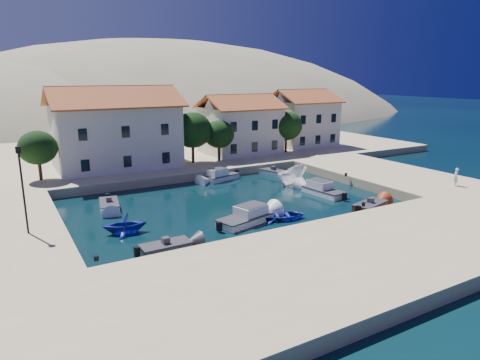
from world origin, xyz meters
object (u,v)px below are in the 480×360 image
at_px(lamppost, 22,182).
at_px(building_mid, 240,124).
at_px(cabin_cruiser_east, 324,190).
at_px(boat_east, 292,183).
at_px(building_right, 302,117).
at_px(cabin_cruiser_south, 245,218).
at_px(building_left, 115,126).
at_px(pedestrian, 456,177).
at_px(rowboat_south, 280,219).

bearing_deg(lamppost, building_mid, 35.45).
xyz_separation_m(cabin_cruiser_east, boat_east, (0.11, 5.55, -0.48)).
bearing_deg(building_mid, building_right, 4.76).
height_order(cabin_cruiser_south, boat_east, cabin_cruiser_south).
xyz_separation_m(building_left, pedestrian, (27.28, -26.74, -4.01)).
bearing_deg(rowboat_south, lamppost, 100.27).
relative_size(building_right, lamppost, 1.52).
bearing_deg(pedestrian, cabin_cruiser_east, -60.21).
bearing_deg(cabin_cruiser_east, lamppost, 84.40).
xyz_separation_m(lamppost, cabin_cruiser_east, (27.32, 0.01, -4.28)).
xyz_separation_m(rowboat_south, cabin_cruiser_east, (8.22, 4.00, 0.48)).
xyz_separation_m(building_left, building_mid, (18.00, 1.00, -0.71)).
relative_size(building_mid, building_right, 1.11).
height_order(building_left, rowboat_south, building_left).
bearing_deg(building_right, rowboat_south, -130.75).
bearing_deg(rowboat_south, cabin_cruiser_east, -41.97).
relative_size(lamppost, cabin_cruiser_south, 1.17).
bearing_deg(cabin_cruiser_south, building_mid, 45.98).
bearing_deg(pedestrian, cabin_cruiser_south, -37.84).
bearing_deg(building_left, pedestrian, -44.43).
bearing_deg(building_left, cabin_cruiser_east, -51.63).
xyz_separation_m(boat_east, pedestrian, (11.35, -12.31, 1.92)).
xyz_separation_m(building_left, rowboat_south, (7.60, -23.99, -5.94)).
bearing_deg(lamppost, boat_east, 11.46).
bearing_deg(pedestrian, building_right, -125.08).
xyz_separation_m(lamppost, boat_east, (27.43, 5.56, -4.75)).
bearing_deg(building_right, pedestrian, -95.41).
xyz_separation_m(rowboat_south, boat_east, (8.33, 9.55, 0.00)).
distance_m(building_right, boat_east, 22.32).
bearing_deg(building_right, lamppost, -152.07).
xyz_separation_m(cabin_cruiser_south, boat_east, (11.54, 9.02, -0.48)).
height_order(rowboat_south, cabin_cruiser_east, cabin_cruiser_east).
distance_m(rowboat_south, boat_east, 12.67).
bearing_deg(pedestrian, rowboat_south, -37.64).
distance_m(lamppost, boat_east, 28.39).
xyz_separation_m(building_right, pedestrian, (-2.72, -28.74, -3.55)).
distance_m(rowboat_south, cabin_cruiser_east, 9.16).
bearing_deg(cabin_cruiser_east, building_right, -38.44).
xyz_separation_m(building_mid, cabin_cruiser_south, (-13.60, -24.46, -4.75)).
distance_m(building_mid, boat_east, 16.43).
relative_size(building_mid, lamppost, 1.69).
xyz_separation_m(lamppost, cabin_cruiser_south, (15.90, -3.46, -4.28)).
distance_m(building_right, pedestrian, 29.09).
relative_size(building_left, lamppost, 2.36).
relative_size(building_left, cabin_cruiser_south, 2.77).
xyz_separation_m(cabin_cruiser_south, cabin_cruiser_east, (11.43, 3.47, 0.00)).
distance_m(lamppost, rowboat_south, 20.09).
bearing_deg(cabin_cruiser_south, pedestrian, -23.10).
distance_m(building_left, lamppost, 23.10).
bearing_deg(building_right, cabin_cruiser_east, -122.81).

